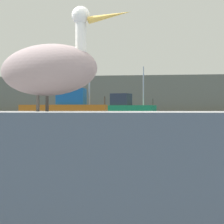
{
  "coord_description": "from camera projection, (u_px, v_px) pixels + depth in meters",
  "views": [
    {
      "loc": [
        0.45,
        -2.98,
        0.87
      ],
      "look_at": [
        -1.5,
        13.05,
        0.78
      ],
      "focal_mm": 60.49,
      "sensor_mm": 36.0,
      "label": 1
    }
  ],
  "objects": [
    {
      "name": "pier_dock",
      "position": [
        47.0,
        160.0,
        3.27
      ],
      "size": [
        3.5,
        2.71,
        0.85
      ],
      "primitive_type": "cube",
      "color": "gray",
      "rests_on": "ground"
    },
    {
      "name": "hillside_backdrop",
      "position": [
        156.0,
        96.0,
        85.66
      ],
      "size": [
        140.0,
        17.12,
        8.04
      ],
      "primitive_type": "cube",
      "color": "#7F755B",
      "rests_on": "ground"
    },
    {
      "name": "fishing_boat_orange",
      "position": [
        66.0,
        109.0,
        31.5
      ],
      "size": [
        7.18,
        2.27,
        4.28
      ],
      "rotation": [
        0.0,
        0.0,
        0.02
      ],
      "color": "orange",
      "rests_on": "ground"
    },
    {
      "name": "fishing_boat_green",
      "position": [
        127.0,
        109.0,
        41.12
      ],
      "size": [
        6.18,
        3.55,
        5.52
      ],
      "rotation": [
        0.0,
        0.0,
        -0.29
      ],
      "color": "#1E8C4C",
      "rests_on": "ground"
    },
    {
      "name": "pelican",
      "position": [
        49.0,
        68.0,
        3.26
      ],
      "size": [
        1.27,
        0.66,
        0.88
      ],
      "rotation": [
        0.0,
        0.0,
        -0.29
      ],
      "color": "gray",
      "rests_on": "pier_dock"
    },
    {
      "name": "ground_plane",
      "position": [
        101.0,
        218.0,
        3.02
      ],
      "size": [
        260.0,
        260.0,
        0.0
      ],
      "primitive_type": "plane",
      "color": "navy"
    }
  ]
}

